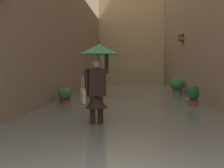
{
  "coord_description": "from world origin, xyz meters",
  "views": [
    {
      "loc": [
        -0.23,
        2.5,
        1.42
      ],
      "look_at": [
        0.23,
        -4.59,
        1.08
      ],
      "focal_mm": 53.71,
      "sensor_mm": 36.0,
      "label": 1
    }
  ],
  "objects": [
    {
      "name": "potted_plant_far_right",
      "position": [
        2.24,
        -18.31,
        0.48
      ],
      "size": [
        0.42,
        0.42,
        0.88
      ],
      "color": "brown",
      "rests_on": "ground_plane"
    },
    {
      "name": "potted_plant_mid_left",
      "position": [
        -2.25,
        -13.2,
        0.57
      ],
      "size": [
        0.67,
        0.67,
        0.96
      ],
      "color": "#66605B",
      "rests_on": "ground_plane"
    },
    {
      "name": "person_wading",
      "position": [
        0.56,
        -4.77,
        1.35
      ],
      "size": [
        0.91,
        0.91,
        2.01
      ],
      "color": "#2D2319",
      "rests_on": "ground_plane"
    },
    {
      "name": "flood_water",
      "position": [
        0.0,
        -12.3,
        0.1
      ],
      "size": [
        6.08,
        30.61,
        0.2
      ],
      "primitive_type": "cube",
      "color": "slate",
      "rests_on": "ground_plane"
    },
    {
      "name": "potted_plant_mid_right",
      "position": [
        2.2,
        -9.15,
        0.41
      ],
      "size": [
        0.51,
        0.51,
        0.73
      ],
      "color": "brown",
      "rests_on": "ground_plane"
    },
    {
      "name": "ground_plane",
      "position": [
        0.0,
        -12.3,
        0.0
      ],
      "size": [
        61.52,
        61.52,
        0.0
      ],
      "primitive_type": "plane",
      "color": "gray"
    },
    {
      "name": "potted_plant_near_left",
      "position": [
        -2.13,
        -8.29,
        0.46
      ],
      "size": [
        0.38,
        0.38,
        0.87
      ],
      "color": "brown",
      "rests_on": "ground_plane"
    },
    {
      "name": "building_facade_far",
      "position": [
        0.0,
        -25.51,
        4.65
      ],
      "size": [
        8.88,
        1.8,
        9.31
      ],
      "primitive_type": "cube",
      "color": "tan",
      "rests_on": "ground_plane"
    }
  ]
}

